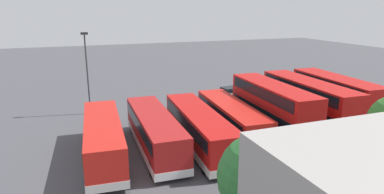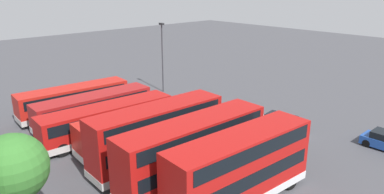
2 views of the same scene
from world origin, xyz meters
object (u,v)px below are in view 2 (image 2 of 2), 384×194
Objects in this scene: bus_single_deck_fourth at (140,127)px; bus_single_deck_seventh at (74,99)px; bus_double_decker_third at (158,133)px; bus_single_deck_fifth at (108,120)px; bus_double_decker_second at (194,150)px; lamp_post_tall at (162,53)px; bus_single_deck_sixth at (94,108)px; car_hatchback_silver at (282,123)px; bus_double_decker_near_end at (240,167)px.

bus_single_deck_seventh is (10.84, 0.66, 0.00)m from bus_single_deck_fourth.
bus_double_decker_third reaches higher than bus_single_deck_fifth.
bus_double_decker_second and bus_double_decker_third have the same top height.
lamp_post_tall is at bearing -39.58° from bus_double_decker_third.
bus_single_deck_sixth is 3.92m from bus_single_deck_seventh.
bus_double_decker_third reaches higher than bus_single_deck_fourth.
bus_single_deck_fourth is 15.96m from lamp_post_tall.
bus_double_decker_third is 14.34m from bus_single_deck_seventh.
bus_single_deck_sixth is 2.42× the size of car_hatchback_silver.
bus_double_decker_second is 1.04× the size of bus_single_deck_fourth.
bus_single_deck_sixth is 12.73m from lamp_post_tall.
bus_double_decker_third reaches higher than bus_single_deck_sixth.
bus_single_deck_sixth is at bearing -1.09° from bus_double_decker_second.
bus_double_decker_second is 21.92m from lamp_post_tall.
bus_single_deck_sixth is (10.40, -0.34, -0.83)m from bus_double_decker_third.
bus_double_decker_second is 3.80m from bus_double_decker_third.
bus_double_decker_third is at bearing 4.40° from bus_double_decker_near_end.
bus_single_deck_fourth is 6.94m from bus_single_deck_sixth.
bus_single_deck_seventh is at bearing -0.75° from bus_double_decker_third.
bus_single_deck_fifth is at bearing 52.59° from car_hatchback_silver.
bus_double_decker_third is (7.39, 0.57, 0.00)m from bus_double_decker_near_end.
lamp_post_tall reaches higher than bus_single_deck_seventh.
bus_single_deck_fifth and bus_single_deck_sixth have the same top height.
bus_double_decker_near_end is 24.76m from lamp_post_tall.
bus_double_decker_second reaches higher than car_hatchback_silver.
bus_single_deck_fourth is 13.08m from car_hatchback_silver.
car_hatchback_silver is at bearing -118.35° from bus_single_deck_fourth.
bus_single_deck_fourth is 0.97× the size of bus_single_deck_seventh.
bus_double_decker_near_end is 10.91m from bus_single_deck_fourth.
bus_double_decker_near_end reaches higher than bus_single_deck_fifth.
bus_single_deck_fifth is 1.06× the size of bus_single_deck_sixth.
bus_double_decker_third is 1.27× the size of lamp_post_tall.
bus_double_decker_near_end is 0.98× the size of bus_double_decker_third.
bus_double_decker_second is 14.23m from bus_single_deck_sixth.
car_hatchback_silver is (4.68, -11.76, -1.75)m from bus_double_decker_near_end.
bus_single_deck_seventh is 20.94m from car_hatchback_silver.
bus_single_deck_sixth is at bearing -8.85° from bus_single_deck_fifth.
lamp_post_tall is at bearing -33.03° from bus_double_decker_second.
bus_double_decker_third is at bearing 77.58° from car_hatchback_silver.
bus_single_deck_fifth is (6.87, 0.21, -0.82)m from bus_double_decker_third.
bus_double_decker_second is at bearing 7.83° from bus_double_decker_near_end.
bus_double_decker_third reaches higher than bus_single_deck_seventh.
car_hatchback_silver is (-9.58, -12.53, -0.92)m from bus_single_deck_fifth.
bus_double_decker_near_end is 0.96× the size of bus_single_deck_fourth.
bus_single_deck_fifth is 15.80m from car_hatchback_silver.
bus_double_decker_near_end is 0.92× the size of bus_single_deck_sixth.
bus_double_decker_second reaches higher than bus_single_deck_seventh.
lamp_post_tall reaches higher than car_hatchback_silver.
bus_single_deck_fifth is 1.42× the size of lamp_post_tall.
bus_double_decker_third is at bearing -178.29° from bus_single_deck_fifth.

